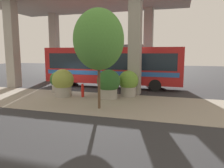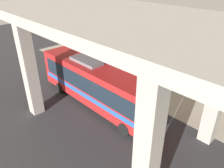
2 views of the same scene
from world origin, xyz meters
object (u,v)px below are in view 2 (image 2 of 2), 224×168
Objects in this scene: planter_back at (125,73)px; street_tree_near at (142,40)px; planter_middle at (155,95)px; fire_hydrant at (140,83)px; planter_extra at (109,73)px; planter_front at (153,83)px; bus at (96,83)px.

planter_back is 0.37× the size of street_tree_near.
planter_middle is at bearing 76.32° from planter_back.
planter_back reaches higher than planter_middle.
planter_back is (0.10, -1.93, 0.55)m from fire_hydrant.
planter_extra is (1.20, -1.12, -0.07)m from planter_back.
street_tree_near reaches higher than planter_middle.
street_tree_near is (-2.76, -0.34, 2.83)m from planter_back.
street_tree_near is at bearing -123.48° from planter_front.
planter_front is at bearing 56.52° from street_tree_near.
planter_front is 4.73m from planter_extra.
planter_back is at bearing -87.09° from fire_hydrant.
planter_front reaches higher than planter_extra.
bus reaches higher than planter_extra.
planter_middle is (1.45, 1.32, -0.16)m from planter_front.
bus is 5.75m from planter_front.
planter_back is at bearing -165.36° from bus.
planter_middle is 0.88× the size of planter_extra.
bus is at bearing 11.97° from street_tree_near.
planter_front is at bearing 98.59° from fire_hydrant.
planter_front is 5.27m from street_tree_near.
fire_hydrant is at bearing 92.91° from planter_back.
street_tree_near is at bearing -168.03° from bus.
street_tree_near is at bearing 168.93° from planter_extra.
bus is 6.63× the size of planter_extra.
planter_middle is (1.24, 2.75, 0.37)m from fire_hydrant.
fire_hydrant is 3.04m from planter_middle.
planter_middle is 0.82× the size of planter_back.
bus is at bearing -41.69° from planter_middle.
planter_back is 1.08× the size of planter_extra.
planter_back is at bearing 7.06° from street_tree_near.
planter_extra is (-3.75, -2.41, -1.11)m from bus.
planter_front is (-0.22, 1.43, 0.53)m from fire_hydrant.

